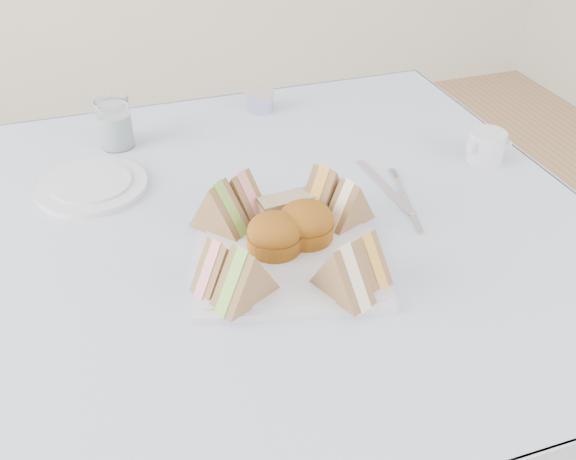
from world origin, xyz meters
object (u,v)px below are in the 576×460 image
object	(u,v)px
water_glass	(115,124)
creamer_jug	(486,147)
serving_plate	(288,254)
table	(283,375)

from	to	relation	value
water_glass	creamer_jug	world-z (taller)	water_glass
serving_plate	table	bearing A→B (deg)	90.83
serving_plate	water_glass	distance (m)	0.49
serving_plate	creamer_jug	size ratio (longest dim) A/B	4.09
creamer_jug	serving_plate	bearing A→B (deg)	-173.38
serving_plate	water_glass	bearing A→B (deg)	128.54
water_glass	creamer_jug	distance (m)	0.70
table	serving_plate	size ratio (longest dim) A/B	3.27
serving_plate	water_glass	world-z (taller)	water_glass
table	water_glass	size ratio (longest dim) A/B	9.48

